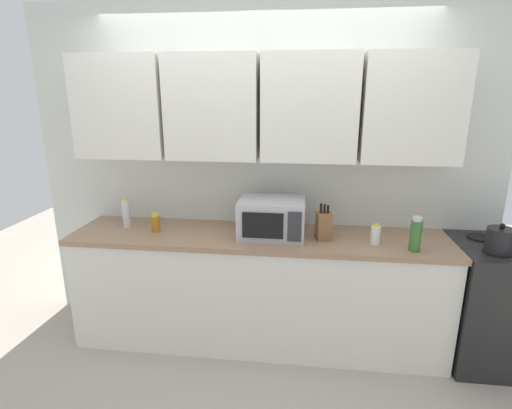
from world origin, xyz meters
The scene contains 11 objects.
ground_plane centered at (0.00, -1.00, 0.00)m, with size 8.00×8.00×0.00m, color #B2A899.
wall_back_with_cabinets centered at (0.00, -0.07, 1.58)m, with size 3.70×0.38×2.60m.
counter_run centered at (0.00, -0.30, 0.45)m, with size 2.83×0.63×0.90m.
stove_range centered at (1.80, -0.32, 0.45)m, with size 0.76×0.64×0.91m.
kettle centered at (1.63, -0.46, 0.99)m, with size 0.17×0.17×0.20m.
microwave centered at (0.10, -0.32, 1.04)m, with size 0.48×0.37×0.28m.
knife_block centered at (0.48, -0.34, 1.00)m, with size 0.12×0.14×0.27m.
bottle_amber_vinegar centered at (-0.79, -0.33, 0.97)m, with size 0.07×0.07×0.15m.
bottle_clear_tall centered at (-1.06, -0.25, 1.01)m, with size 0.06×0.06×0.23m.
bottle_white_jar centered at (0.84, -0.39, 0.97)m, with size 0.07×0.07×0.15m.
bottle_green_oil centered at (1.09, -0.48, 1.01)m, with size 0.08×0.08×0.24m.
Camera 1 is at (0.33, -3.09, 1.94)m, focal length 27.81 mm.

